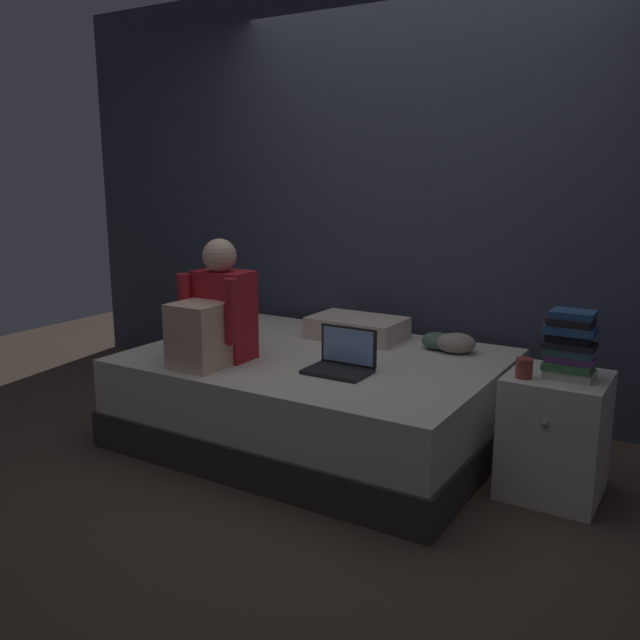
{
  "coord_description": "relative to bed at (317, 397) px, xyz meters",
  "views": [
    {
      "loc": [
        1.71,
        -2.8,
        1.49
      ],
      "look_at": [
        -0.06,
        0.1,
        0.74
      ],
      "focal_mm": 37.96,
      "sensor_mm": 36.0,
      "label": 1
    }
  ],
  "objects": [
    {
      "name": "wall_back",
      "position": [
        0.2,
        0.9,
        1.11
      ],
      "size": [
        5.6,
        0.1,
        2.7
      ],
      "primitive_type": "cube",
      "color": "#383D4C",
      "rests_on": "ground_plane"
    },
    {
      "name": "person_sitting",
      "position": [
        -0.39,
        -0.41,
        0.5
      ],
      "size": [
        0.39,
        0.44,
        0.66
      ],
      "color": "#B21E28",
      "rests_on": "bed"
    },
    {
      "name": "mug",
      "position": [
        1.17,
        -0.12,
        0.38
      ],
      "size": [
        0.08,
        0.08,
        0.09
      ],
      "primitive_type": "cylinder",
      "color": "#933833",
      "rests_on": "nightstand"
    },
    {
      "name": "laptop",
      "position": [
        0.28,
        -0.21,
        0.31
      ],
      "size": [
        0.32,
        0.23,
        0.22
      ],
      "color": "black",
      "rests_on": "bed"
    },
    {
      "name": "ground_plane",
      "position": [
        0.2,
        -0.3,
        -0.24
      ],
      "size": [
        8.0,
        8.0,
        0.0
      ],
      "primitive_type": "plane",
      "color": "#47382D"
    },
    {
      "name": "book_stack",
      "position": [
        1.34,
        -0.01,
        0.48
      ],
      "size": [
        0.23,
        0.18,
        0.3
      ],
      "color": "beige",
      "rests_on": "nightstand"
    },
    {
      "name": "pillow",
      "position": [
        0.01,
        0.45,
        0.32
      ],
      "size": [
        0.56,
        0.36,
        0.13
      ],
      "primitive_type": "cube",
      "color": "beige",
      "rests_on": "bed"
    },
    {
      "name": "nightstand",
      "position": [
        1.3,
        0.0,
        0.05
      ],
      "size": [
        0.44,
        0.46,
        0.58
      ],
      "color": "beige",
      "rests_on": "ground_plane"
    },
    {
      "name": "clothes_pile",
      "position": [
        0.61,
        0.44,
        0.3
      ],
      "size": [
        0.32,
        0.18,
        0.11
      ],
      "color": "gray",
      "rests_on": "bed"
    },
    {
      "name": "bed",
      "position": [
        0.0,
        0.0,
        0.0
      ],
      "size": [
        2.0,
        1.5,
        0.49
      ],
      "color": "#332D2B",
      "rests_on": "ground_plane"
    }
  ]
}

